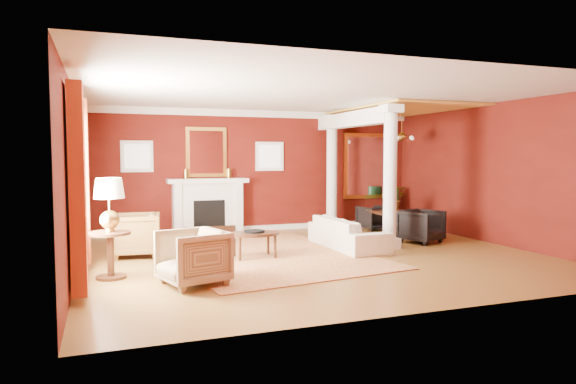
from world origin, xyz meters
name	(u,v)px	position (x,y,z in m)	size (l,w,h in m)	color
ground	(316,256)	(0.00, 0.00, 0.00)	(8.00, 8.00, 0.00)	brown
room_shell	(316,144)	(0.00, 0.00, 2.02)	(8.04, 7.04, 2.92)	#57130C
fireplace	(208,206)	(-1.30, 3.32, 0.65)	(1.85, 0.42, 1.29)	white
overmantel_mirror	(206,152)	(-1.30, 3.45, 1.90)	(0.95, 0.07, 1.15)	#EEBA46
flank_window_left	(137,156)	(-2.85, 3.46, 1.80)	(0.70, 0.07, 0.70)	white
flank_window_right	(270,156)	(0.25, 3.46, 1.80)	(0.70, 0.07, 0.70)	white
left_window	(79,183)	(-3.89, -0.60, 1.42)	(0.21, 2.55, 2.60)	white
column_front	(390,176)	(1.70, 0.30, 1.43)	(0.36, 0.36, 2.80)	white
column_back	(332,172)	(1.70, 3.00, 1.43)	(0.36, 0.36, 2.80)	white
header_beam	(353,120)	(1.70, 1.90, 2.62)	(0.30, 3.20, 0.32)	white
amber_ceiling	(401,109)	(2.85, 1.75, 2.87)	(2.30, 3.40, 0.04)	gold
dining_mirror	(366,166)	(2.90, 3.45, 1.55)	(1.30, 0.07, 1.70)	#EEBA46
chandelier	(402,137)	(2.90, 1.80, 2.25)	(0.60, 0.62, 0.75)	#A47D33
crown_trim	(260,114)	(0.00, 3.46, 2.82)	(8.00, 0.08, 0.16)	white
base_trim	(260,228)	(0.00, 3.46, 0.06)	(8.00, 0.08, 0.12)	white
rug	(264,255)	(-0.84, 0.43, 0.01)	(3.35, 4.47, 0.02)	maroon
sofa	(348,228)	(0.91, 0.53, 0.40)	(2.06, 0.60, 0.80)	beige
armchair_leopard	(135,233)	(-3.06, 1.12, 0.43)	(0.84, 0.78, 0.86)	black
armchair_stripe	(193,255)	(-2.42, -1.30, 0.43)	(0.83, 0.78, 0.86)	tan
coffee_table	(254,235)	(-1.08, 0.22, 0.42)	(0.91, 0.91, 0.46)	black
coffee_book	(251,225)	(-1.13, 0.28, 0.58)	(0.18, 0.02, 0.24)	black
side_table	(110,211)	(-3.50, -0.50, 1.00)	(0.60, 0.60, 1.49)	black
dining_table	(396,217)	(2.74, 1.73, 0.42)	(1.51, 0.53, 0.84)	black
dining_chair_near	(421,225)	(2.65, 0.60, 0.38)	(0.74, 0.69, 0.76)	black
dining_chair_far	(373,216)	(2.65, 2.62, 0.33)	(0.63, 0.59, 0.65)	black
green_urn	(391,211)	(3.38, 3.00, 0.39)	(0.42, 0.42, 1.00)	#164526
potted_plant	(393,188)	(2.69, 1.78, 1.07)	(0.53, 0.59, 0.46)	#26591E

